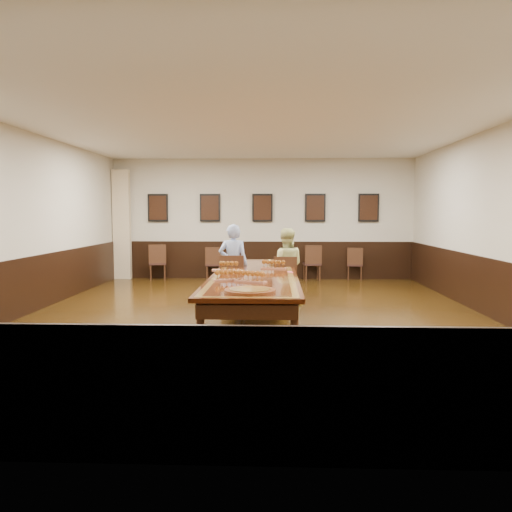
{
  "coord_description": "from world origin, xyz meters",
  "views": [
    {
      "loc": [
        0.34,
        -8.35,
        1.77
      ],
      "look_at": [
        0.0,
        0.5,
        1.0
      ],
      "focal_mm": 35.0,
      "sensor_mm": 36.0,
      "label": 1
    }
  ],
  "objects_px": {
    "spare_chair_a": "(158,262)",
    "person_man": "(233,264)",
    "spare_chair_c": "(312,263)",
    "spare_chair_d": "(355,264)",
    "conference_table": "(255,281)",
    "person_woman": "(286,266)",
    "spare_chair_b": "(214,263)",
    "chair_woman": "(286,280)",
    "carved_platter": "(250,291)",
    "chair_man": "(233,280)"
  },
  "relations": [
    {
      "from": "person_man",
      "to": "person_woman",
      "type": "height_order",
      "value": "person_man"
    },
    {
      "from": "chair_woman",
      "to": "spare_chair_d",
      "type": "height_order",
      "value": "chair_woman"
    },
    {
      "from": "chair_woman",
      "to": "carved_platter",
      "type": "xyz_separation_m",
      "value": [
        -0.53,
        -3.29,
        0.31
      ]
    },
    {
      "from": "chair_woman",
      "to": "person_man",
      "type": "xyz_separation_m",
      "value": [
        -1.01,
        -0.02,
        0.31
      ]
    },
    {
      "from": "spare_chair_b",
      "to": "conference_table",
      "type": "height_order",
      "value": "spare_chair_b"
    },
    {
      "from": "chair_man",
      "to": "chair_woman",
      "type": "height_order",
      "value": "chair_man"
    },
    {
      "from": "chair_woman",
      "to": "conference_table",
      "type": "bearing_deg",
      "value": 68.82
    },
    {
      "from": "chair_man",
      "to": "spare_chair_b",
      "type": "xyz_separation_m",
      "value": [
        -0.81,
        3.57,
        -0.05
      ]
    },
    {
      "from": "spare_chair_d",
      "to": "conference_table",
      "type": "distance_m",
      "value": 5.42
    },
    {
      "from": "spare_chair_d",
      "to": "person_man",
      "type": "relative_size",
      "value": 0.55
    },
    {
      "from": "spare_chair_d",
      "to": "conference_table",
      "type": "xyz_separation_m",
      "value": [
        -2.45,
        -4.84,
        0.18
      ]
    },
    {
      "from": "chair_woman",
      "to": "person_man",
      "type": "distance_m",
      "value": 1.06
    },
    {
      "from": "spare_chair_c",
      "to": "person_man",
      "type": "bearing_deg",
      "value": 57.35
    },
    {
      "from": "chair_woman",
      "to": "spare_chair_c",
      "type": "xyz_separation_m",
      "value": [
        0.76,
        3.45,
        -0.01
      ]
    },
    {
      "from": "spare_chair_c",
      "to": "chair_man",
      "type": "bearing_deg",
      "value": 58.01
    },
    {
      "from": "chair_man",
      "to": "carved_platter",
      "type": "relative_size",
      "value": 1.41
    },
    {
      "from": "spare_chair_a",
      "to": "person_woman",
      "type": "bearing_deg",
      "value": 121.85
    },
    {
      "from": "chair_man",
      "to": "conference_table",
      "type": "distance_m",
      "value": 1.22
    },
    {
      "from": "spare_chair_c",
      "to": "carved_platter",
      "type": "bearing_deg",
      "value": 73.63
    },
    {
      "from": "conference_table",
      "to": "spare_chair_d",
      "type": "bearing_deg",
      "value": 63.16
    },
    {
      "from": "spare_chair_b",
      "to": "person_man",
      "type": "xyz_separation_m",
      "value": [
        0.81,
        -3.46,
        0.34
      ]
    },
    {
      "from": "spare_chair_d",
      "to": "carved_platter",
      "type": "height_order",
      "value": "spare_chair_d"
    },
    {
      "from": "person_man",
      "to": "person_woman",
      "type": "relative_size",
      "value": 1.06
    },
    {
      "from": "person_woman",
      "to": "spare_chair_b",
      "type": "bearing_deg",
      "value": -58.83
    },
    {
      "from": "spare_chair_a",
      "to": "spare_chair_d",
      "type": "distance_m",
      "value": 5.21
    },
    {
      "from": "spare_chair_d",
      "to": "conference_table",
      "type": "bearing_deg",
      "value": 70.71
    },
    {
      "from": "spare_chair_c",
      "to": "person_woman",
      "type": "xyz_separation_m",
      "value": [
        -0.76,
        -3.35,
        0.27
      ]
    },
    {
      "from": "spare_chair_a",
      "to": "chair_woman",
      "type": "bearing_deg",
      "value": 120.95
    },
    {
      "from": "spare_chair_a",
      "to": "carved_platter",
      "type": "xyz_separation_m",
      "value": [
        2.78,
        -6.66,
        0.3
      ]
    },
    {
      "from": "spare_chair_a",
      "to": "conference_table",
      "type": "xyz_separation_m",
      "value": [
        2.76,
        -4.62,
        0.14
      ]
    },
    {
      "from": "spare_chair_b",
      "to": "person_woman",
      "type": "height_order",
      "value": "person_woman"
    },
    {
      "from": "chair_man",
      "to": "conference_table",
      "type": "xyz_separation_m",
      "value": [
        0.47,
        -1.12,
        0.13
      ]
    },
    {
      "from": "spare_chair_c",
      "to": "spare_chair_d",
      "type": "bearing_deg",
      "value": -178.39
    },
    {
      "from": "spare_chair_c",
      "to": "person_woman",
      "type": "height_order",
      "value": "person_woman"
    },
    {
      "from": "spare_chair_d",
      "to": "person_man",
      "type": "distance_m",
      "value": 4.66
    },
    {
      "from": "spare_chair_a",
      "to": "carved_platter",
      "type": "distance_m",
      "value": 7.22
    },
    {
      "from": "spare_chair_b",
      "to": "person_woman",
      "type": "xyz_separation_m",
      "value": [
        1.83,
        -3.34,
        0.3
      ]
    },
    {
      "from": "chair_man",
      "to": "conference_table",
      "type": "relative_size",
      "value": 0.19
    },
    {
      "from": "chair_woman",
      "to": "carved_platter",
      "type": "bearing_deg",
      "value": 83.35
    },
    {
      "from": "chair_woman",
      "to": "person_woman",
      "type": "distance_m",
      "value": 0.28
    },
    {
      "from": "person_man",
      "to": "chair_woman",
      "type": "bearing_deg",
      "value": -178.14
    },
    {
      "from": "spare_chair_b",
      "to": "spare_chair_d",
      "type": "height_order",
      "value": "spare_chair_b"
    },
    {
      "from": "conference_table",
      "to": "chair_man",
      "type": "bearing_deg",
      "value": 112.8
    },
    {
      "from": "chair_woman",
      "to": "carved_platter",
      "type": "relative_size",
      "value": 1.36
    },
    {
      "from": "spare_chair_c",
      "to": "person_man",
      "type": "relative_size",
      "value": 0.6
    },
    {
      "from": "spare_chair_b",
      "to": "person_woman",
      "type": "distance_m",
      "value": 3.82
    },
    {
      "from": "spare_chair_a",
      "to": "person_man",
      "type": "xyz_separation_m",
      "value": [
        2.29,
        -3.4,
        0.3
      ]
    },
    {
      "from": "spare_chair_c",
      "to": "conference_table",
      "type": "relative_size",
      "value": 0.19
    },
    {
      "from": "person_man",
      "to": "spare_chair_b",
      "type": "bearing_deg",
      "value": -76.27
    },
    {
      "from": "person_man",
      "to": "conference_table",
      "type": "distance_m",
      "value": 1.32
    }
  ]
}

